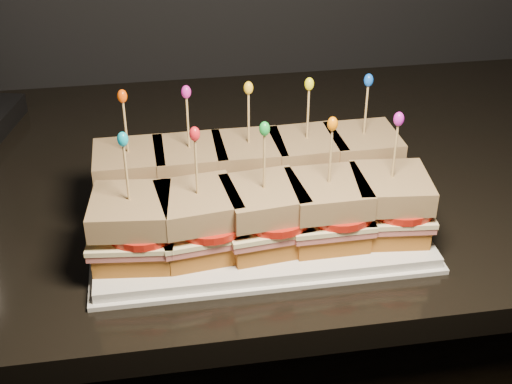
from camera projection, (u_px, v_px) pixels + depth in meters
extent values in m
cube|color=black|center=(391.00, 374.00, 1.33)|extent=(2.62, 0.68, 0.87)
cube|color=black|center=(420.00, 163.00, 1.10)|extent=(2.66, 0.72, 0.04)
cube|color=white|center=(256.00, 223.00, 0.91)|extent=(0.40, 0.25, 0.02)
cube|color=white|center=(256.00, 227.00, 0.91)|extent=(0.41, 0.26, 0.01)
cube|color=brown|center=(133.00, 196.00, 0.92)|extent=(0.09, 0.09, 0.02)
cube|color=#C4595A|center=(132.00, 185.00, 0.91)|extent=(0.10, 0.09, 0.01)
cube|color=#FDF0AE|center=(131.00, 181.00, 0.91)|extent=(0.10, 0.09, 0.01)
cylinder|color=red|center=(140.00, 177.00, 0.90)|extent=(0.09, 0.09, 0.01)
cube|color=#4F240D|center=(129.00, 162.00, 0.90)|extent=(0.09, 0.09, 0.03)
cylinder|color=tan|center=(126.00, 130.00, 0.87)|extent=(0.00, 0.00, 0.09)
ellipsoid|color=#FB4D05|center=(122.00, 96.00, 0.85)|extent=(0.01, 0.01, 0.02)
cube|color=brown|center=(192.00, 191.00, 0.93)|extent=(0.09, 0.09, 0.02)
cube|color=#C4595A|center=(191.00, 180.00, 0.92)|extent=(0.10, 0.09, 0.01)
cube|color=#FDF0AE|center=(191.00, 176.00, 0.92)|extent=(0.10, 0.10, 0.01)
cylinder|color=red|center=(200.00, 172.00, 0.91)|extent=(0.09, 0.09, 0.01)
cube|color=#4F240D|center=(190.00, 157.00, 0.91)|extent=(0.09, 0.09, 0.03)
cylinder|color=tan|center=(188.00, 126.00, 0.88)|extent=(0.00, 0.00, 0.09)
ellipsoid|color=#D71FA8|center=(186.00, 92.00, 0.86)|extent=(0.01, 0.01, 0.02)
cube|color=brown|center=(249.00, 186.00, 0.94)|extent=(0.09, 0.09, 0.02)
cube|color=#C4595A|center=(249.00, 176.00, 0.94)|extent=(0.10, 0.09, 0.01)
cube|color=#FDF0AE|center=(249.00, 171.00, 0.93)|extent=(0.10, 0.09, 0.01)
cylinder|color=red|center=(259.00, 167.00, 0.92)|extent=(0.09, 0.09, 0.01)
cube|color=#4F240D|center=(249.00, 153.00, 0.92)|extent=(0.09, 0.09, 0.03)
cylinder|color=tan|center=(249.00, 121.00, 0.89)|extent=(0.00, 0.00, 0.09)
ellipsoid|color=yellow|center=(248.00, 88.00, 0.87)|extent=(0.01, 0.01, 0.02)
cube|color=brown|center=(305.00, 181.00, 0.95)|extent=(0.09, 0.09, 0.02)
cube|color=#C4595A|center=(306.00, 171.00, 0.95)|extent=(0.10, 0.10, 0.01)
cube|color=#FDF0AE|center=(306.00, 166.00, 0.94)|extent=(0.10, 0.10, 0.01)
cylinder|color=red|center=(316.00, 163.00, 0.94)|extent=(0.09, 0.09, 0.01)
cube|color=#4F240D|center=(307.00, 148.00, 0.93)|extent=(0.09, 0.09, 0.03)
cylinder|color=tan|center=(308.00, 117.00, 0.90)|extent=(0.00, 0.00, 0.09)
ellipsoid|color=#F6F116|center=(309.00, 84.00, 0.88)|extent=(0.01, 0.01, 0.02)
cube|color=brown|center=(360.00, 177.00, 0.96)|extent=(0.09, 0.09, 0.02)
cube|color=#C4595A|center=(361.00, 166.00, 0.96)|extent=(0.10, 0.09, 0.01)
cube|color=#FDF0AE|center=(361.00, 162.00, 0.95)|extent=(0.10, 0.09, 0.01)
cylinder|color=red|center=(372.00, 158.00, 0.95)|extent=(0.09, 0.09, 0.01)
cube|color=#4F240D|center=(363.00, 144.00, 0.94)|extent=(0.09, 0.09, 0.03)
cylinder|color=tan|center=(366.00, 113.00, 0.92)|extent=(0.00, 0.00, 0.09)
ellipsoid|color=blue|center=(369.00, 80.00, 0.89)|extent=(0.01, 0.01, 0.02)
cube|color=brown|center=(134.00, 247.00, 0.83)|extent=(0.10, 0.10, 0.02)
cube|color=#C4595A|center=(133.00, 235.00, 0.82)|extent=(0.10, 0.10, 0.01)
cube|color=#FDF0AE|center=(133.00, 230.00, 0.81)|extent=(0.11, 0.10, 0.01)
cylinder|color=red|center=(143.00, 227.00, 0.81)|extent=(0.09, 0.09, 0.01)
cube|color=#4F240D|center=(131.00, 211.00, 0.80)|extent=(0.10, 0.10, 0.03)
cylinder|color=tan|center=(127.00, 176.00, 0.78)|extent=(0.00, 0.00, 0.09)
ellipsoid|color=#0C9BB4|center=(123.00, 139.00, 0.75)|extent=(0.01, 0.01, 0.02)
cube|color=brown|center=(200.00, 241.00, 0.84)|extent=(0.10, 0.10, 0.02)
cube|color=#C4595A|center=(199.00, 229.00, 0.83)|extent=(0.11, 0.10, 0.01)
cube|color=#FDF0AE|center=(199.00, 224.00, 0.82)|extent=(0.11, 0.10, 0.01)
cylinder|color=red|center=(210.00, 221.00, 0.82)|extent=(0.09, 0.09, 0.01)
cube|color=#4F240D|center=(198.00, 205.00, 0.81)|extent=(0.10, 0.10, 0.03)
cylinder|color=tan|center=(196.00, 170.00, 0.79)|extent=(0.00, 0.00, 0.09)
ellipsoid|color=red|center=(195.00, 134.00, 0.76)|extent=(0.01, 0.01, 0.02)
cube|color=brown|center=(264.00, 235.00, 0.85)|extent=(0.10, 0.10, 0.02)
cube|color=#C4595A|center=(264.00, 223.00, 0.84)|extent=(0.10, 0.10, 0.01)
cube|color=#FDF0AE|center=(264.00, 218.00, 0.84)|extent=(0.11, 0.10, 0.01)
cylinder|color=red|center=(275.00, 215.00, 0.83)|extent=(0.09, 0.09, 0.01)
cube|color=#4F240D|center=(264.00, 199.00, 0.82)|extent=(0.10, 0.10, 0.03)
cylinder|color=tan|center=(264.00, 165.00, 0.80)|extent=(0.00, 0.00, 0.09)
ellipsoid|color=green|center=(265.00, 129.00, 0.77)|extent=(0.01, 0.01, 0.02)
cube|color=brown|center=(326.00, 229.00, 0.86)|extent=(0.09, 0.09, 0.02)
cube|color=#C4595A|center=(327.00, 218.00, 0.85)|extent=(0.10, 0.09, 0.01)
cube|color=#FDF0AE|center=(327.00, 213.00, 0.85)|extent=(0.10, 0.09, 0.01)
cylinder|color=red|center=(339.00, 209.00, 0.84)|extent=(0.09, 0.09, 0.01)
cube|color=#4F240D|center=(328.00, 193.00, 0.83)|extent=(0.09, 0.09, 0.03)
cylinder|color=tan|center=(330.00, 160.00, 0.81)|extent=(0.00, 0.00, 0.09)
ellipsoid|color=orange|center=(333.00, 124.00, 0.79)|extent=(0.01, 0.01, 0.02)
cube|color=brown|center=(387.00, 223.00, 0.87)|extent=(0.09, 0.09, 0.02)
cube|color=#C4595A|center=(388.00, 212.00, 0.86)|extent=(0.10, 0.10, 0.01)
cube|color=#FDF0AE|center=(389.00, 207.00, 0.86)|extent=(0.11, 0.10, 0.01)
cylinder|color=red|center=(401.00, 204.00, 0.85)|extent=(0.09, 0.09, 0.01)
cube|color=#4F240D|center=(391.00, 188.00, 0.84)|extent=(0.10, 0.10, 0.03)
cylinder|color=tan|center=(395.00, 154.00, 0.82)|extent=(0.00, 0.00, 0.09)
ellipsoid|color=#C81BC0|center=(399.00, 119.00, 0.80)|extent=(0.01, 0.01, 0.02)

